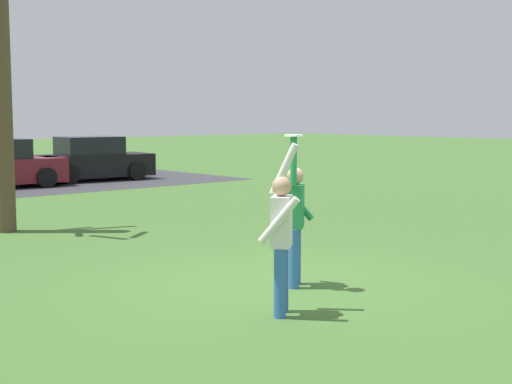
{
  "coord_description": "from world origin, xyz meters",
  "views": [
    {
      "loc": [
        -6.98,
        -7.24,
        2.36
      ],
      "look_at": [
        -0.58,
        -0.12,
        1.34
      ],
      "focal_mm": 50.77,
      "sensor_mm": 36.0,
      "label": 1
    }
  ],
  "objects_px": {
    "person_defender": "(281,233)",
    "person_catcher": "(295,216)",
    "parked_car_black": "(93,160)",
    "frisbee_disc": "(294,136)"
  },
  "relations": [
    {
      "from": "frisbee_disc",
      "to": "parked_car_black",
      "type": "distance_m",
      "value": 17.8
    },
    {
      "from": "person_catcher",
      "to": "parked_car_black",
      "type": "distance_m",
      "value": 17.55
    },
    {
      "from": "person_defender",
      "to": "parked_car_black",
      "type": "bearing_deg",
      "value": 28.72
    },
    {
      "from": "person_catcher",
      "to": "parked_car_black",
      "type": "height_order",
      "value": "person_catcher"
    },
    {
      "from": "person_defender",
      "to": "parked_car_black",
      "type": "xyz_separation_m",
      "value": [
        7.24,
        17.37,
        -0.25
      ]
    },
    {
      "from": "frisbee_disc",
      "to": "parked_car_black",
      "type": "relative_size",
      "value": 0.06
    },
    {
      "from": "person_catcher",
      "to": "frisbee_disc",
      "type": "xyz_separation_m",
      "value": [
        -0.18,
        -0.14,
        1.11
      ]
    },
    {
      "from": "person_defender",
      "to": "frisbee_disc",
      "type": "height_order",
      "value": "frisbee_disc"
    },
    {
      "from": "person_defender",
      "to": "person_catcher",
      "type": "bearing_deg",
      "value": -0.0
    },
    {
      "from": "person_catcher",
      "to": "frisbee_disc",
      "type": "bearing_deg",
      "value": 0.0
    }
  ]
}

